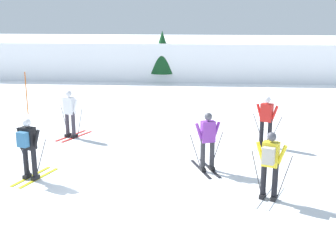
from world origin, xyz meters
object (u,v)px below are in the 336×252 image
skier_purple (208,140)px  skier_red (266,120)px  conifer_far_left (162,52)px  trail_marker_pole (26,93)px  skier_black (28,146)px  skier_white (70,113)px  skier_yellow (270,163)px

skier_purple → skier_red: 3.16m
skier_red → conifer_far_left: (-4.63, 13.04, 0.90)m
trail_marker_pole → skier_black: bearing=-68.5°
skier_white → skier_red: bearing=-4.6°
skier_black → trail_marker_pole: (-2.94, 7.46, -0.03)m
skier_black → skier_yellow: 6.31m
skier_white → trail_marker_pole: trail_marker_pole is taller
skier_white → conifer_far_left: bearing=80.2°
skier_purple → conifer_far_left: bearing=99.8°
skier_purple → conifer_far_left: 15.77m
skier_yellow → skier_white: size_ratio=1.00×
skier_black → trail_marker_pole: 8.02m
skier_yellow → skier_red: (0.49, 4.39, -0.04)m
skier_black → skier_yellow: size_ratio=1.00×
skier_red → skier_white: bearing=175.4°
skier_white → skier_red: 6.81m
skier_white → skier_red: (6.79, -0.54, -0.00)m
skier_purple → skier_red: size_ratio=1.00×
skier_black → skier_red: (6.74, 3.54, -0.04)m
skier_red → trail_marker_pole: 10.45m
skier_yellow → skier_white: (-6.31, 4.93, -0.04)m
skier_purple → skier_red: (1.96, 2.48, -0.00)m
skier_purple → trail_marker_pole: 10.04m
skier_black → skier_white: same height
skier_white → trail_marker_pole: 4.45m
skier_yellow → skier_white: bearing=142.0°
skier_purple → trail_marker_pole: trail_marker_pole is taller
skier_red → trail_marker_pole: (-9.68, 3.92, 0.00)m
skier_purple → trail_marker_pole: (-7.73, 6.40, 0.00)m
skier_black → trail_marker_pole: size_ratio=0.93×
skier_white → skier_red: size_ratio=1.00×
skier_purple → conifer_far_left: size_ratio=0.55×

